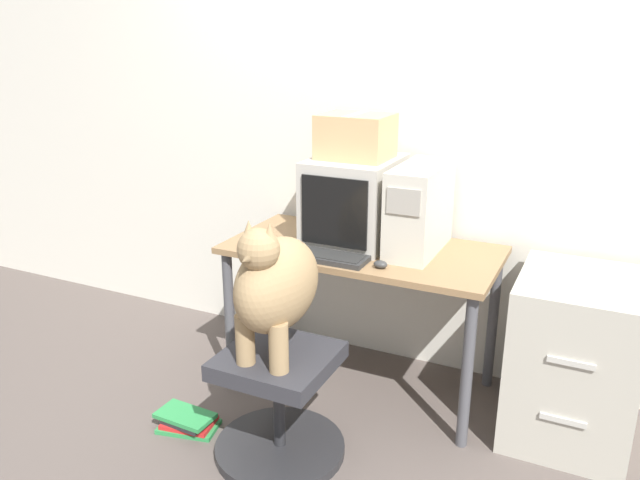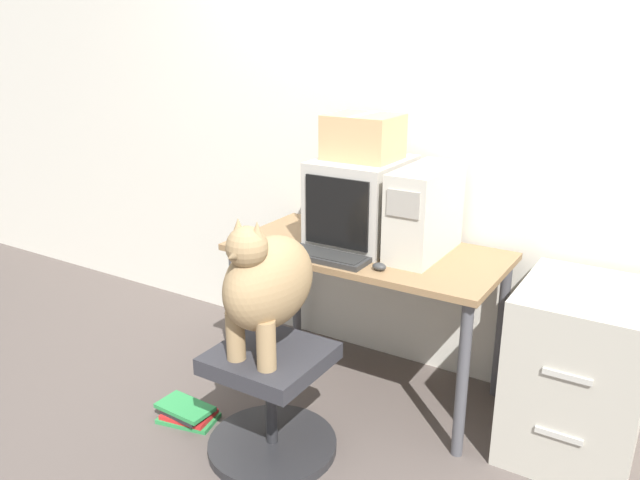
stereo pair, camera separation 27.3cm
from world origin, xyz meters
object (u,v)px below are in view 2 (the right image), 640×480
at_px(office_chair, 271,401).
at_px(keyboard, 323,256).
at_px(filing_cabinet, 578,372).
at_px(cardboard_box, 363,137).
at_px(book_stack_floor, 188,413).
at_px(pc_tower, 425,211).
at_px(dog, 267,282).
at_px(crt_monitor, 361,201).

bearing_deg(office_chair, keyboard, 91.04).
height_order(filing_cabinet, cardboard_box, cardboard_box).
height_order(office_chair, book_stack_floor, office_chair).
xyz_separation_m(cardboard_box, book_stack_floor, (-0.48, -0.78, -1.22)).
xyz_separation_m(pc_tower, dog, (-0.35, -0.74, -0.16)).
bearing_deg(office_chair, dog, -90.00).
distance_m(office_chair, dog, 0.55).
distance_m(pc_tower, keyboard, 0.50).
relative_size(crt_monitor, office_chair, 0.86).
distance_m(dog, cardboard_box, 0.89).
height_order(keyboard, dog, dog).
bearing_deg(pc_tower, office_chair, -115.33).
height_order(keyboard, filing_cabinet, keyboard).
bearing_deg(book_stack_floor, crt_monitor, 58.17).
bearing_deg(book_stack_floor, office_chair, 4.58).
height_order(crt_monitor, keyboard, crt_monitor).
bearing_deg(filing_cabinet, cardboard_box, 176.98).
relative_size(office_chair, filing_cabinet, 0.75).
distance_m(dog, filing_cabinet, 1.35).
relative_size(pc_tower, book_stack_floor, 1.70).
height_order(pc_tower, office_chair, pc_tower).
xyz_separation_m(pc_tower, keyboard, (-0.36, -0.30, -0.19)).
bearing_deg(dog, office_chair, 90.00).
bearing_deg(crt_monitor, cardboard_box, 90.00).
bearing_deg(filing_cabinet, crt_monitor, 177.18).
distance_m(pc_tower, filing_cabinet, 0.94).
relative_size(dog, cardboard_box, 1.82).
height_order(keyboard, book_stack_floor, keyboard).
height_order(dog, filing_cabinet, dog).
relative_size(crt_monitor, book_stack_floor, 1.66).
relative_size(crt_monitor, dog, 0.81).
relative_size(keyboard, book_stack_floor, 1.46).
distance_m(keyboard, cardboard_box, 0.59).
bearing_deg(crt_monitor, filing_cabinet, -2.82).
bearing_deg(cardboard_box, book_stack_floor, -121.70).
distance_m(crt_monitor, book_stack_floor, 1.29).
height_order(crt_monitor, book_stack_floor, crt_monitor).
bearing_deg(pc_tower, keyboard, -139.83).
xyz_separation_m(pc_tower, cardboard_box, (-0.33, 0.01, 0.31)).
distance_m(crt_monitor, office_chair, 1.02).
bearing_deg(filing_cabinet, dog, -147.50).
bearing_deg(book_stack_floor, cardboard_box, 58.30).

